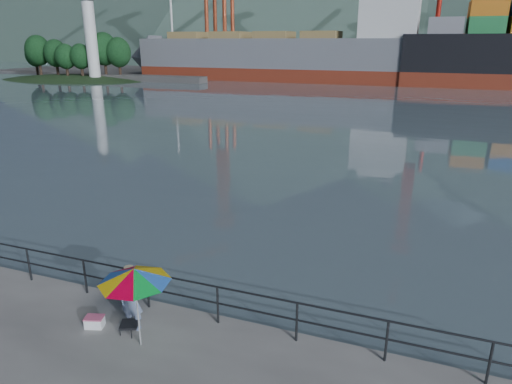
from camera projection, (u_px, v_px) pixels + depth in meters
harbor_water at (406, 66)px, 126.21m from camera, size 500.00×280.00×0.00m
far_dock at (447, 76)px, 90.01m from camera, size 200.00×40.00×0.40m
guardrail at (115, 282)px, 12.12m from camera, size 22.00×0.06×1.03m
lighthouse_islet at (73, 77)px, 84.14m from camera, size 48.00×26.40×19.20m
fisherman at (132, 301)px, 10.84m from camera, size 0.59×0.43×1.51m
beach_umbrella at (134, 275)px, 9.90m from camera, size 1.90×1.90×1.95m
folding_stool at (130, 328)px, 10.84m from camera, size 0.54×0.54×0.27m
cooler_bag at (95, 322)px, 11.08m from camera, size 0.49×0.40×0.25m
fishing_rod at (153, 302)px, 12.18m from camera, size 0.66×1.48×1.13m
bulk_carrier at (296, 56)px, 80.76m from camera, size 54.64×9.46×14.50m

